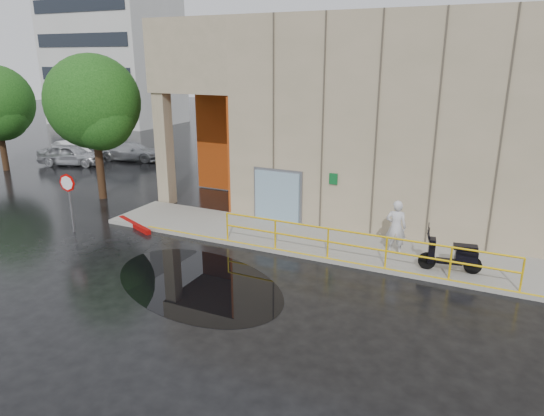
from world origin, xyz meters
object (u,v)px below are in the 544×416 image
Objects in this scene: person at (396,227)px; stop_sign at (68,189)px; car_a at (71,155)px; car_c at (130,151)px; tree_near at (95,106)px; scooter at (452,246)px; red_curb at (134,225)px; car_b at (72,151)px.

stop_sign is at bearing 5.75° from person.
car_a is (-21.35, 6.13, -0.40)m from person.
car_c is at bearing -59.26° from car_a.
person is 0.28× the size of tree_near.
scooter is 16.31m from tree_near.
red_curb is at bearing -32.77° from tree_near.
stop_sign reaches higher than car_b.
person is at bearing 7.71° from red_curb.
tree_near is at bearing 163.19° from scooter.
car_a is at bearing 146.41° from tree_near.
stop_sign is 0.58× the size of car_a.
person reaches higher than car_c.
car_a is at bearing 154.21° from stop_sign.
stop_sign is 2.79m from red_curb.
scooter is at bearing -129.26° from car_c.
car_c is at bearing -32.90° from person.
car_b is at bearing 153.90° from stop_sign.
person is 10.10m from red_curb.
red_curb is at bearing -100.82° from car_b.
scooter is 24.20m from car_a.
tree_near reaches higher than scooter.
scooter is (1.86, -0.73, -0.10)m from person.
car_a is (-9.65, 8.94, -1.03)m from stop_sign.
car_a is 0.59× the size of tree_near.
red_curb is 0.36× the size of tree_near.
person is at bearing -129.57° from car_c.
stop_sign is 0.59× the size of car_b.
stop_sign is 0.96× the size of red_curb.
stop_sign is at bearing -60.65° from tree_near.
car_a is at bearing 153.80° from scooter.
car_c is (2.32, 2.79, -0.05)m from car_a.
stop_sign reaches higher than scooter.
scooter is at bearing 3.00° from red_curb.
red_curb is 13.63m from car_a.
red_curb is (1.74, 1.47, -1.61)m from stop_sign.
car_b is (-12.35, 8.48, 0.55)m from red_curb.
car_b is (-10.62, 9.95, -1.06)m from stop_sign.
scooter is at bearing -84.36° from car_b.
stop_sign is at bearing -139.77° from red_curb.
scooter is at bearing 150.71° from person.
person is at bearing -84.06° from car_b.
tree_near is at bearing 136.39° from stop_sign.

